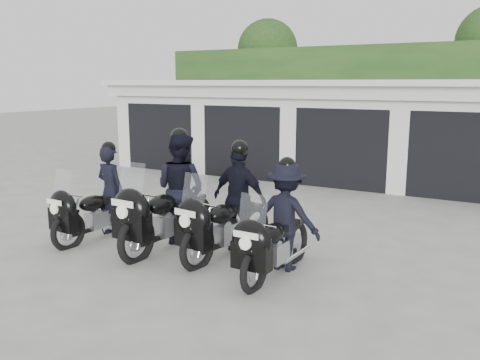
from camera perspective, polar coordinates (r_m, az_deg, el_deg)
The scene contains 7 objects.
ground at distance 9.48m, azimuth 0.34°, elevation -6.88°, with size 80.00×80.00×0.00m, color #9E9E99.
garage_block at distance 16.60m, azimuth 14.09°, elevation 5.50°, with size 16.40×6.80×2.96m.
background_vegetation at distance 21.18m, azimuth 18.84°, elevation 10.00°, with size 20.00×3.90×5.80m.
police_bike_a at distance 9.82m, azimuth -15.58°, elevation -2.18°, with size 0.75×2.14×1.86m.
police_bike_b at distance 9.07m, azimuth -7.53°, elevation -1.80°, with size 1.01×2.49×2.17m.
police_bike_c at distance 8.59m, azimuth -0.83°, elevation -2.87°, with size 1.17×2.29×2.00m.
police_bike_d at distance 7.79m, azimuth 4.66°, elevation -4.85°, with size 1.12×2.11×1.84m.
Camera 1 is at (4.39, -7.88, 2.89)m, focal length 38.00 mm.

